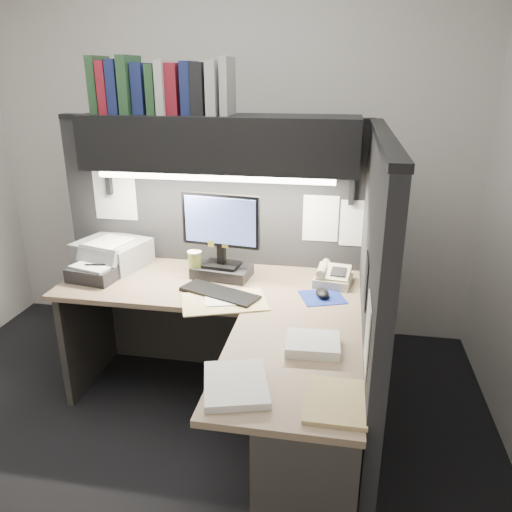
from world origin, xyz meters
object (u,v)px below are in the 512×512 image
at_px(keyboard, 220,293).
at_px(printer, 113,253).
at_px(desk, 247,388).
at_px(notebook_stack, 95,273).
at_px(telephone, 333,277).
at_px(coffee_cup, 195,265).
at_px(monitor, 221,245).
at_px(overhead_shelf, 219,143).

height_order(keyboard, printer, printer).
height_order(desk, notebook_stack, notebook_stack).
bearing_deg(telephone, keyboard, -148.16).
distance_m(telephone, printer, 1.37).
relative_size(coffee_cup, notebook_stack, 0.55).
bearing_deg(telephone, notebook_stack, -164.96).
bearing_deg(monitor, desk, -59.39).
height_order(desk, telephone, telephone).
xyz_separation_m(desk, telephone, (0.37, 0.68, 0.33)).
bearing_deg(coffee_cup, printer, 170.85).
height_order(keyboard, notebook_stack, notebook_stack).
bearing_deg(printer, desk, -21.43).
height_order(overhead_shelf, keyboard, overhead_shelf).
relative_size(monitor, coffee_cup, 3.39).
distance_m(desk, coffee_cup, 0.85).
xyz_separation_m(desk, notebook_stack, (-1.00, 0.50, 0.33)).
xyz_separation_m(desk, monitor, (-0.28, 0.66, 0.49)).
bearing_deg(desk, overhead_shelf, 111.79).
height_order(telephone, coffee_cup, coffee_cup).
height_order(desk, keyboard, keyboard).
bearing_deg(keyboard, printer, 179.19).
bearing_deg(keyboard, telephone, 46.24).
relative_size(telephone, notebook_stack, 0.78).
relative_size(keyboard, notebook_stack, 1.66).
distance_m(monitor, coffee_cup, 0.20).
height_order(overhead_shelf, telephone, overhead_shelf).
bearing_deg(overhead_shelf, monitor, -76.62).
bearing_deg(notebook_stack, coffee_cup, 14.15).
bearing_deg(overhead_shelf, telephone, -6.55).
relative_size(monitor, keyboard, 1.12).
bearing_deg(desk, telephone, 61.16).
relative_size(desk, notebook_stack, 6.32).
height_order(desk, monitor, monitor).
bearing_deg(overhead_shelf, notebook_stack, -160.00).
bearing_deg(printer, coffee_cup, 5.63).
height_order(monitor, notebook_stack, monitor).
relative_size(coffee_cup, printer, 0.38).
xyz_separation_m(overhead_shelf, coffee_cup, (-0.14, -0.11, -0.70)).
xyz_separation_m(printer, notebook_stack, (-0.00, -0.23, -0.04)).
relative_size(desk, coffee_cup, 11.49).
bearing_deg(coffee_cup, overhead_shelf, 39.63).
height_order(keyboard, telephone, telephone).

